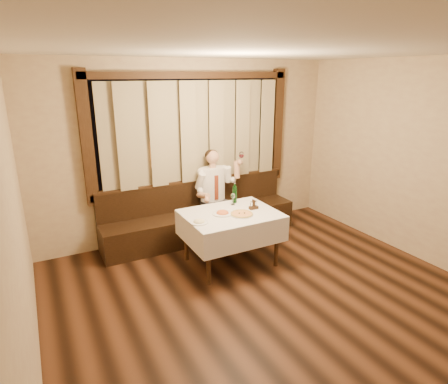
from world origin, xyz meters
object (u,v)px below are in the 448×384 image
banquette (201,219)px  pasta_cream (199,220)px  dining_table (231,220)px  pasta_red (222,211)px  pizza (242,214)px  cruet_caddy (254,206)px  seated_man (215,188)px  green_bottle (235,194)px

banquette → pasta_cream: banquette is taller
dining_table → pasta_red: size_ratio=4.65×
pizza → cruet_caddy: bearing=24.7°
cruet_caddy → pizza: bearing=-154.2°
pasta_red → seated_man: 0.99m
dining_table → cruet_caddy: cruet_caddy is taller
dining_table → pasta_red: 0.19m
dining_table → pizza: 0.20m
dining_table → pasta_cream: bearing=-167.2°
green_bottle → seated_man: size_ratio=0.21×
pasta_red → seated_man: size_ratio=0.19×
dining_table → green_bottle: 0.49m
cruet_caddy → banquette: bearing=110.0°
dining_table → green_bottle: size_ratio=4.18×
pasta_cream → pasta_red: bearing=18.1°
pasta_cream → cruet_caddy: (0.89, 0.11, 0.02)m
pasta_cream → green_bottle: size_ratio=0.78×
banquette → green_bottle: 0.92m
pasta_cream → cruet_caddy: size_ratio=1.73×
pasta_red → cruet_caddy: 0.48m
pasta_cream → cruet_caddy: cruet_caddy is taller
banquette → cruet_caddy: 1.20m
pasta_red → pizza: bearing=-34.6°
pizza → seated_man: (0.13, 1.07, 0.06)m
pasta_cream → seated_man: size_ratio=0.17×
pizza → pasta_cream: 0.62m
pasta_red → pasta_cream: bearing=-161.9°
pizza → pasta_cream: pasta_cream is taller
pasta_red → green_bottle: (0.38, 0.34, 0.09)m
green_bottle → cruet_caddy: green_bottle is taller
pasta_red → dining_table: bearing=-6.0°
dining_table → seated_man: 0.98m
pasta_red → seated_man: bearing=69.2°
banquette → pasta_red: size_ratio=11.71×
pizza → green_bottle: 0.53m
banquette → dining_table: (0.00, -1.02, 0.34)m
pizza → cruet_caddy: 0.29m
dining_table → pasta_cream: size_ratio=5.37×
pizza → pasta_cream: bearing=178.6°
banquette → cruet_caddy: (0.36, -1.04, 0.49)m
pasta_cream → seated_man: 1.30m
pasta_red → banquette: bearing=83.1°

